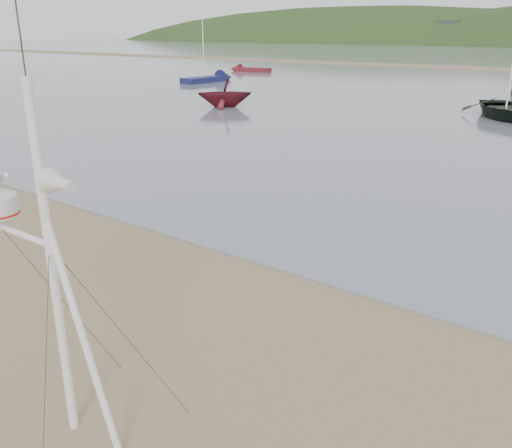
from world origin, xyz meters
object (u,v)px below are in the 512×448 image
Objects in this scene: dinghy_red_far at (245,69)px; boat_red at (224,80)px; sailboat_blue_near at (216,78)px; mast_rig at (55,340)px; boat_dark at (512,68)px.

boat_red is at bearing -53.82° from dinghy_red_far.
sailboat_blue_near reaches higher than boat_red.
boat_red is 0.61× the size of dinghy_red_far.
boat_dark is at bearing 94.33° from mast_rig.
boat_dark reaches higher than mast_rig.
sailboat_blue_near is (-28.26, 7.97, -2.41)m from boat_dark.
mast_rig is at bearing -50.79° from sailboat_blue_near.
mast_rig is 0.93× the size of dinghy_red_far.
dinghy_red_far is (-36.29, 49.16, -0.94)m from mast_rig.
dinghy_red_far is at bearing 173.20° from boat_red.
boat_red is (-15.37, -5.80, -1.01)m from boat_dark.
dinghy_red_far is (-34.06, 19.76, -2.42)m from boat_dark.
boat_dark is 16.46m from boat_red.
boat_red reaches higher than dinghy_red_far.
boat_dark is (-2.23, 29.40, 1.49)m from mast_rig.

